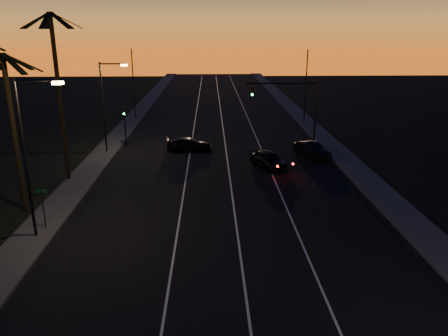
{
  "coord_description": "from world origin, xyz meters",
  "views": [
    {
      "loc": [
        -1.01,
        -2.83,
        11.34
      ],
      "look_at": [
        -0.21,
        22.2,
        3.36
      ],
      "focal_mm": 35.0,
      "sensor_mm": 36.0,
      "label": 1
    }
  ],
  "objects_px": {
    "signal_mast": "(293,99)",
    "right_car": "(312,150)",
    "cross_car": "(189,145)",
    "lead_car": "(269,160)"
  },
  "relations": [
    {
      "from": "signal_mast",
      "to": "right_car",
      "type": "relative_size",
      "value": 1.58
    },
    {
      "from": "cross_car",
      "to": "right_car",
      "type": "bearing_deg",
      "value": -12.22
    },
    {
      "from": "signal_mast",
      "to": "right_car",
      "type": "height_order",
      "value": "signal_mast"
    },
    {
      "from": "signal_mast",
      "to": "lead_car",
      "type": "height_order",
      "value": "signal_mast"
    },
    {
      "from": "lead_car",
      "to": "right_car",
      "type": "height_order",
      "value": "lead_car"
    },
    {
      "from": "signal_mast",
      "to": "lead_car",
      "type": "relative_size",
      "value": 1.42
    },
    {
      "from": "cross_car",
      "to": "lead_car",
      "type": "bearing_deg",
      "value": -38.83
    },
    {
      "from": "lead_car",
      "to": "cross_car",
      "type": "xyz_separation_m",
      "value": [
        -7.03,
        5.66,
        -0.09
      ]
    },
    {
      "from": "signal_mast",
      "to": "lead_car",
      "type": "bearing_deg",
      "value": -113.61
    },
    {
      "from": "signal_mast",
      "to": "cross_car",
      "type": "height_order",
      "value": "signal_mast"
    }
  ]
}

